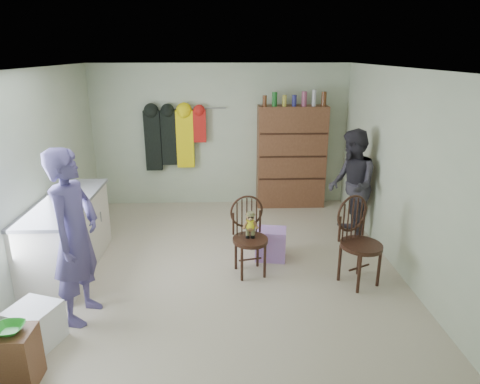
{
  "coord_description": "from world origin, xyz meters",
  "views": [
    {
      "loc": [
        0.03,
        -5.05,
        2.68
      ],
      "look_at": [
        0.25,
        0.2,
        0.95
      ],
      "focal_mm": 32.0,
      "sensor_mm": 36.0,
      "label": 1
    }
  ],
  "objects_px": {
    "counter": "(67,235)",
    "chair_far": "(358,238)",
    "chair_front": "(249,231)",
    "dresser": "(291,156)"
  },
  "relations": [
    {
      "from": "chair_front",
      "to": "chair_far",
      "type": "xyz_separation_m",
      "value": [
        1.28,
        -0.29,
        0.02
      ]
    },
    {
      "from": "dresser",
      "to": "counter",
      "type": "bearing_deg",
      "value": -144.32
    },
    {
      "from": "dresser",
      "to": "chair_front",
      "type": "bearing_deg",
      "value": -110.06
    },
    {
      "from": "counter",
      "to": "chair_front",
      "type": "bearing_deg",
      "value": -4.26
    },
    {
      "from": "chair_front",
      "to": "dresser",
      "type": "xyz_separation_m",
      "value": [
        0.9,
        2.47,
        0.36
      ]
    },
    {
      "from": "chair_front",
      "to": "chair_far",
      "type": "bearing_deg",
      "value": -25.27
    },
    {
      "from": "counter",
      "to": "chair_far",
      "type": "bearing_deg",
      "value": -7.42
    },
    {
      "from": "chair_front",
      "to": "dresser",
      "type": "height_order",
      "value": "dresser"
    },
    {
      "from": "chair_front",
      "to": "chair_far",
      "type": "distance_m",
      "value": 1.31
    },
    {
      "from": "chair_front",
      "to": "dresser",
      "type": "distance_m",
      "value": 2.65
    }
  ]
}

